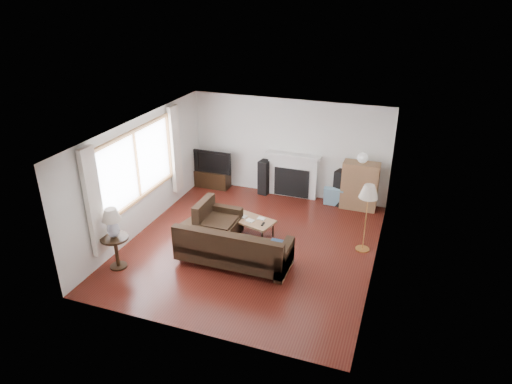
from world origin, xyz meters
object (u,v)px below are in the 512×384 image
(tv_stand, at_px, (213,178))
(bookshelf, at_px, (360,186))
(sectional_sofa, at_px, (234,246))
(coffee_table, at_px, (251,227))
(floor_lamp, at_px, (366,218))
(side_table, at_px, (117,252))

(tv_stand, xyz_separation_m, bookshelf, (3.86, 0.02, 0.36))
(tv_stand, height_order, sectional_sofa, sectional_sofa)
(bookshelf, relative_size, coffee_table, 1.18)
(floor_lamp, distance_m, side_table, 4.92)
(tv_stand, distance_m, side_table, 4.11)
(tv_stand, distance_m, coffee_table, 2.81)
(tv_stand, distance_m, sectional_sofa, 3.79)
(sectional_sofa, bearing_deg, bookshelf, 59.45)
(tv_stand, bearing_deg, bookshelf, 0.26)
(sectional_sofa, height_order, floor_lamp, floor_lamp)
(tv_stand, height_order, bookshelf, bookshelf)
(bookshelf, xyz_separation_m, side_table, (-4.00, -4.12, -0.25))
(side_table, bearing_deg, bookshelf, 45.90)
(tv_stand, relative_size, bookshelf, 0.77)
(sectional_sofa, relative_size, side_table, 3.59)
(sectional_sofa, height_order, side_table, sectional_sofa)
(floor_lamp, bearing_deg, sectional_sofa, -149.39)
(tv_stand, relative_size, sectional_sofa, 0.38)
(coffee_table, relative_size, side_table, 1.49)
(tv_stand, height_order, coffee_table, tv_stand)
(bookshelf, height_order, floor_lamp, floor_lamp)
(bookshelf, relative_size, sectional_sofa, 0.49)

